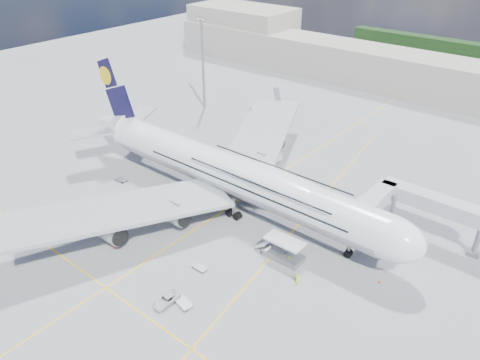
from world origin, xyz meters
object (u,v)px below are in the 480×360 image
Objects in this scene: dolly_row_c at (167,211)px; dolly_nose_near at (200,267)px; airliner at (233,174)px; cone_wing_right_inner at (146,195)px; catering_truck_inner at (268,154)px; cargo_loader at (283,252)px; crew_wing at (161,194)px; jet_bridge at (409,204)px; baggage_tug at (123,219)px; cone_wing_left_inner at (212,168)px; crew_nose at (348,248)px; catering_truck_outer at (261,118)px; cone_tail at (140,140)px; dolly_row_b at (98,204)px; dolly_nose_far at (183,303)px; dolly_row_a at (127,203)px; cone_wing_left_outer at (285,141)px; dolly_back at (121,180)px; crew_van at (297,279)px; crew_loader at (289,260)px; cone_nose at (380,281)px; light_mast at (203,63)px; cone_wing_right_outer at (115,247)px; crew_tug at (150,212)px; service_van at (166,300)px.

dolly_row_c is 1.22× the size of dolly_nose_near.
airliner reaches higher than cone_wing_right_inner.
airliner is 11.80× the size of catering_truck_inner.
crew_wing is at bearing 179.93° from cargo_loader.
jet_bridge is 36.58m from dolly_nose_near.
baggage_tug is 25.99m from cone_wing_left_inner.
crew_wing is at bearing 170.51° from crew_nose.
catering_truck_outer is (-27.69, 53.14, 1.70)m from dolly_nose_near.
cargo_loader reaches higher than cone_tail.
dolly_nose_far is at bearing -20.14° from dolly_row_b.
dolly_row_a is 21.54m from cone_wing_left_inner.
dolly_back is at bearing -112.37° from cone_wing_left_outer.
baggage_tug is 34.15m from crew_van.
dolly_row_b is 12.07m from crew_wing.
dolly_row_a is 1.62× the size of crew_nose.
cone_tail is at bearing 140.83° from dolly_row_c.
crew_loader is (1.71, -0.64, -0.49)m from cargo_loader.
baggage_tug is at bearing -65.52° from cone_wing_right_inner.
cone_wing_left_outer is (-33.12, 29.71, -0.78)m from crew_nose.
cone_nose is at bearing 10.89° from baggage_tug.
catering_truck_outer is at bearing 72.65° from dolly_back.
dolly_nose_near is 1.53× the size of crew_wing.
cargo_loader reaches higher than crew_wing.
airliner reaches higher than cone_nose.
airliner is at bearing 55.59° from crew_van.
baggage_tug is at bearing -161.14° from cone_nose.
crew_wing reaches higher than cone_wing_right_inner.
catering_truck_inner is (1.99, 29.54, 1.45)m from dolly_row_c.
crew_nose is (43.76, 18.02, -0.06)m from dolly_row_b.
dolly_nose_near is 0.83× the size of baggage_tug.
dolly_row_c is 17.65m from dolly_nose_near.
crew_van is 3.06× the size of cone_wing_right_inner.
cone_wing_right_inner reaches higher than dolly_nose_near.
catering_truck_outer reaches higher than cone_wing_left_inner.
light_mast is 53.08× the size of cone_wing_right_outer.
cone_wing_left_inner is at bearing 106.55° from crew_tug.
service_van is 9.16× the size of cone_wing_left_outer.
cone_wing_right_inner is at bearing 159.84° from dolly_nose_near.
airliner is 17.10m from crew_tug.
cone_wing_right_inner is at bearing -152.13° from airliner.
dolly_row_b is at bearing -72.51° from dolly_back.
cargo_loader reaches higher than dolly_row_b.
cargo_loader is at bearing -125.75° from jet_bridge.
jet_bridge reaches higher than baggage_tug.
airliner is 40.88m from catering_truck_outer.
cone_wing_left_inner is (-0.26, 15.57, -0.56)m from crew_wing.
catering_truck_inner reaches higher than cone_wing_right_inner.
cone_wing_right_outer is (-38.47, -20.35, -0.02)m from cone_nose.
crew_van is 39.85m from cone_wing_left_inner.
crew_van reaches higher than crew_loader.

